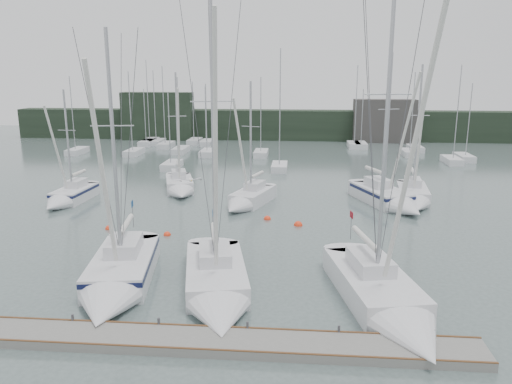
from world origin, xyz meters
TOP-DOWN VIEW (x-y plane):
  - ground at (0.00, 0.00)m, footprint 160.00×160.00m
  - dock at (0.00, -5.00)m, footprint 24.00×2.00m
  - far_treeline at (0.00, 62.00)m, footprint 90.00×4.00m
  - far_building_left at (-20.00, 60.00)m, footprint 12.00×3.00m
  - far_building_right at (18.00, 60.00)m, footprint 10.00×3.00m
  - mast_forest at (-3.15, 47.38)m, footprint 55.01×25.67m
  - sailboat_near_left at (-5.39, -0.09)m, footprint 4.78×10.90m
  - sailboat_near_center at (0.12, -0.73)m, footprint 5.16×10.82m
  - sailboat_near_right at (8.55, -1.70)m, footprint 5.38×11.54m
  - sailboat_mid_a at (-16.24, 17.28)m, footprint 2.77×7.39m
  - sailboat_mid_b at (-7.21, 21.97)m, footprint 4.43×7.79m
  - sailboat_mid_c at (-0.34, 17.58)m, footprint 4.55×7.71m
  - sailboat_mid_d at (12.11, 18.62)m, footprint 6.04×9.69m
  - sailboat_mid_e at (14.32, 19.72)m, footprint 3.49×8.10m
  - buoy_a at (-5.19, 9.42)m, footprint 0.53×0.53m
  - buoy_b at (1.72, 13.98)m, footprint 0.58×0.58m
  - buoy_c at (-9.89, 10.48)m, footprint 0.56×0.56m
  - seagull at (-1.62, 1.72)m, footprint 1.06×0.56m
  - buoy_d at (4.17, 12.57)m, footprint 0.67×0.67m

SIDE VIEW (x-z plane):
  - ground at x=0.00m, z-range 0.00..0.00m
  - buoy_a at x=-5.19m, z-range -0.27..0.27m
  - buoy_b at x=1.72m, z-range -0.29..0.29m
  - buoy_c at x=-9.89m, z-range -0.28..0.28m
  - buoy_d at x=4.17m, z-range -0.33..0.33m
  - dock at x=0.00m, z-range 0.00..0.40m
  - mast_forest at x=-3.15m, z-range -6.56..7.48m
  - sailboat_near_center at x=0.12m, z-range -7.93..9.05m
  - sailboat_mid_c at x=-0.34m, z-range -5.13..6.26m
  - sailboat_mid_a at x=-16.24m, z-range -4.78..5.92m
  - sailboat_mid_b at x=-7.21m, z-range -5.51..6.65m
  - sailboat_mid_e at x=14.32m, z-range -5.83..7.01m
  - sailboat_near_right at x=8.55m, z-range -8.18..9.42m
  - sailboat_near_left at x=-5.39m, z-range -6.69..7.99m
  - sailboat_mid_d at x=12.11m, z-range -6.29..7.60m
  - far_treeline at x=0.00m, z-range 0.00..5.00m
  - far_building_right at x=18.00m, z-range 0.00..7.00m
  - far_building_left at x=-20.00m, z-range 0.00..8.00m
  - seagull at x=-1.62m, z-range 5.69..5.91m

